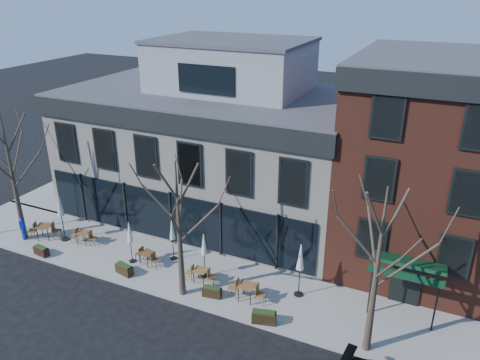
% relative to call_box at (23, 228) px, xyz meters
% --- Properties ---
extents(ground, '(120.00, 120.00, 0.00)m').
position_rel_call_box_xyz_m(ground, '(8.34, 3.36, -0.90)').
color(ground, black).
rests_on(ground, ground).
extents(sidewalk_front, '(33.50, 4.70, 0.15)m').
position_rel_call_box_xyz_m(sidewalk_front, '(11.59, 1.21, -0.83)').
color(sidewalk_front, gray).
rests_on(sidewalk_front, ground).
extents(sidewalk_side, '(4.50, 12.00, 0.15)m').
position_rel_call_box_xyz_m(sidewalk_side, '(-2.91, 9.36, -0.83)').
color(sidewalk_side, gray).
rests_on(sidewalk_side, ground).
extents(corner_building, '(18.39, 10.39, 11.10)m').
position_rel_call_box_xyz_m(corner_building, '(8.41, 8.42, 3.82)').
color(corner_building, silver).
rests_on(corner_building, ground).
extents(red_brick_building, '(8.20, 11.78, 11.18)m').
position_rel_call_box_xyz_m(red_brick_building, '(21.34, 8.34, 4.73)').
color(red_brick_building, brown).
rests_on(red_brick_building, ground).
extents(tree_corner, '(3.93, 3.98, 7.92)m').
position_rel_call_box_xyz_m(tree_corner, '(-0.15, 0.15, 3.34)').
color(tree_corner, '#382B21').
rests_on(tree_corner, sidewalk_front).
extents(tree_mid, '(3.50, 3.55, 7.04)m').
position_rel_call_box_xyz_m(tree_mid, '(11.35, -0.55, 2.89)').
color(tree_mid, '#382B21').
rests_on(tree_mid, sidewalk_front).
extents(tree_right, '(3.72, 3.77, 7.48)m').
position_rel_call_box_xyz_m(tree_right, '(20.35, -0.55, 3.12)').
color(tree_right, '#382B21').
rests_on(tree_right, sidewalk_front).
extents(call_box, '(0.29, 0.28, 1.42)m').
position_rel_call_box_xyz_m(call_box, '(0.00, 0.00, 0.00)').
color(call_box, '#0D22B1').
rests_on(call_box, sidewalk_front).
extents(cafe_set_0, '(2.02, 1.26, 1.05)m').
position_rel_call_box_xyz_m(cafe_set_0, '(1.03, 0.63, -0.21)').
color(cafe_set_0, brown).
rests_on(cafe_set_0, sidewalk_front).
extents(cafe_set_1, '(1.74, 0.78, 0.89)m').
position_rel_call_box_xyz_m(cafe_set_1, '(3.57, 1.16, -0.29)').
color(cafe_set_1, brown).
rests_on(cafe_set_1, sidewalk_front).
extents(cafe_set_2, '(1.71, 0.77, 0.88)m').
position_rel_call_box_xyz_m(cafe_set_2, '(8.24, 0.90, -0.30)').
color(cafe_set_2, brown).
rests_on(cafe_set_2, sidewalk_front).
extents(cafe_set_3, '(1.70, 0.72, 0.88)m').
position_rel_call_box_xyz_m(cafe_set_3, '(11.67, 0.69, -0.30)').
color(cafe_set_3, brown).
rests_on(cafe_set_3, sidewalk_front).
extents(cafe_set_4, '(1.94, 0.79, 1.02)m').
position_rel_call_box_xyz_m(cafe_set_4, '(14.43, 0.35, -0.23)').
color(cafe_set_4, brown).
rests_on(cafe_set_4, sidewalk_front).
extents(umbrella_0, '(0.50, 0.50, 3.12)m').
position_rel_call_box_xyz_m(umbrella_0, '(2.22, 0.99, 1.45)').
color(umbrella_0, black).
rests_on(umbrella_0, sidewalk_front).
extents(umbrella_1, '(0.39, 0.39, 2.45)m').
position_rel_call_box_xyz_m(umbrella_1, '(7.33, 0.74, 0.98)').
color(umbrella_1, black).
rests_on(umbrella_1, sidewalk_front).
extents(umbrella_2, '(0.39, 0.39, 2.42)m').
position_rel_call_box_xyz_m(umbrella_2, '(9.25, 1.94, 0.95)').
color(umbrella_2, black).
rests_on(umbrella_2, sidewalk_front).
extents(umbrella_3, '(0.40, 0.40, 2.50)m').
position_rel_call_box_xyz_m(umbrella_3, '(11.61, 1.26, 1.01)').
color(umbrella_3, black).
rests_on(umbrella_3, sidewalk_front).
extents(umbrella_4, '(0.46, 0.46, 2.88)m').
position_rel_call_box_xyz_m(umbrella_4, '(16.59, 1.75, 1.28)').
color(umbrella_4, black).
rests_on(umbrella_4, sidewalk_front).
extents(planter_0, '(0.99, 0.49, 0.53)m').
position_rel_call_box_xyz_m(planter_0, '(2.25, -0.84, -0.49)').
color(planter_0, black).
rests_on(planter_0, sidewalk_front).
extents(planter_1, '(1.08, 0.61, 0.57)m').
position_rel_call_box_xyz_m(planter_1, '(7.66, -0.38, -0.47)').
color(planter_1, black).
rests_on(planter_1, sidewalk_front).
extents(planter_2, '(0.98, 0.51, 0.53)m').
position_rel_call_box_xyz_m(planter_2, '(12.77, -0.14, -0.49)').
color(planter_2, black).
rests_on(planter_2, sidewalk_front).
extents(planter_3, '(1.16, 0.69, 0.61)m').
position_rel_call_box_xyz_m(planter_3, '(15.81, -0.84, -0.45)').
color(planter_3, black).
rests_on(planter_3, sidewalk_front).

